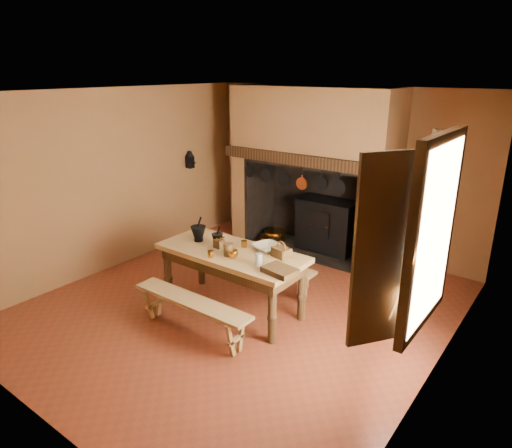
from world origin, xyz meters
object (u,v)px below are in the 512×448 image
at_px(wicker_basket, 281,252).
at_px(bench_front, 192,308).
at_px(mixing_bowl, 267,248).
at_px(coffee_grinder, 219,243).
at_px(iron_range, 327,225).
at_px(work_table, 232,260).

bearing_deg(wicker_basket, bench_front, -108.31).
bearing_deg(mixing_bowl, coffee_grinder, -153.04).
bearing_deg(iron_range, bench_front, -90.09).
xyz_separation_m(mixing_bowl, wicker_basket, (0.26, -0.06, 0.03)).
xyz_separation_m(bench_front, mixing_bowl, (0.37, 1.03, 0.54)).
height_order(work_table, mixing_bowl, mixing_bowl).
xyz_separation_m(work_table, bench_front, (0.00, -0.76, -0.36)).
bearing_deg(mixing_bowl, bench_front, -109.61).
relative_size(bench_front, mixing_bowl, 4.87).
height_order(iron_range, coffee_grinder, iron_range).
bearing_deg(mixing_bowl, iron_range, 98.88).
height_order(work_table, wicker_basket, wicker_basket).
bearing_deg(iron_range, mixing_bowl, -81.12).
relative_size(work_table, bench_front, 1.17).
bearing_deg(coffee_grinder, iron_range, 87.95).
distance_m(iron_range, coffee_grinder, 2.64).
relative_size(iron_range, mixing_bowl, 4.66).
distance_m(work_table, coffee_grinder, 0.28).
xyz_separation_m(bench_front, coffee_grinder, (-0.20, 0.74, 0.56)).
bearing_deg(coffee_grinder, wicker_basket, 17.49).
height_order(bench_front, coffee_grinder, coffee_grinder).
relative_size(work_table, mixing_bowl, 5.70).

